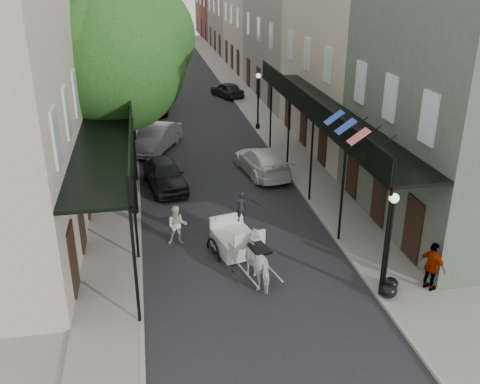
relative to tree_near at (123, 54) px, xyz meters
name	(u,v)px	position (x,y,z in m)	size (l,w,h in m)	color
ground	(252,277)	(4.20, -10.18, -6.49)	(140.00, 140.00, 0.00)	gray
road	(194,125)	(4.20, 9.82, -6.48)	(8.00, 90.00, 0.01)	black
sidewalk_left	(121,128)	(-0.80, 9.82, -6.43)	(2.20, 90.00, 0.12)	gray
sidewalk_right	(264,121)	(9.20, 9.82, -6.43)	(2.20, 90.00, 0.12)	gray
building_row_left	(73,33)	(-4.40, 19.82, -1.24)	(5.00, 80.00, 10.50)	#BBAE96
building_row_right	(280,29)	(12.80, 19.82, -1.24)	(5.00, 80.00, 10.50)	gray
gallery_left	(112,123)	(-0.59, -3.20, -2.44)	(2.20, 18.05, 4.88)	black
gallery_right	(323,112)	(8.99, -3.20, -2.44)	(2.20, 18.05, 4.88)	black
tree_near	(123,54)	(0.00, 0.00, 0.00)	(7.31, 6.80, 9.63)	#382619
tree_far	(126,33)	(-0.05, 14.00, -0.65)	(6.45, 6.00, 8.61)	#382619
lamppost_right_near	(388,244)	(8.30, -12.18, -4.44)	(0.32, 0.32, 3.71)	black
lamppost_left	(132,173)	(0.10, -4.18, -4.44)	(0.32, 0.32, 3.71)	black
lamppost_right_far	(258,100)	(8.30, 7.82, -4.44)	(0.32, 0.32, 3.71)	black
horse	(261,261)	(4.44, -10.48, -5.65)	(0.91, 2.00, 1.69)	silver
carriage	(231,223)	(3.83, -7.92, -5.39)	(2.08, 2.74, 2.82)	black
pedestrian_walking	(177,225)	(1.77, -7.18, -5.66)	(0.80, 0.62, 1.65)	beige
pedestrian_sidewalk_left	(132,111)	(0.00, 10.52, -5.49)	(1.14, 0.65, 1.76)	gray
pedestrian_sidewalk_right	(432,267)	(10.00, -12.18, -5.48)	(1.04, 0.43, 1.77)	gray
car_left_near	(165,174)	(1.60, -1.18, -5.77)	(1.70, 4.23, 1.44)	black
car_left_mid	(156,138)	(1.37, 4.78, -5.71)	(1.65, 4.73, 1.56)	#A3A4A9
car_left_far	(154,104)	(1.60, 13.82, -5.82)	(2.20, 4.77, 1.33)	black
car_right_near	(262,161)	(6.80, -0.15, -5.79)	(1.97, 4.83, 1.40)	silver
car_right_far	(227,90)	(7.80, 17.80, -5.85)	(1.50, 3.74, 1.27)	black
trash_bags	(389,288)	(8.51, -12.20, -6.13)	(0.85, 1.00, 0.50)	black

